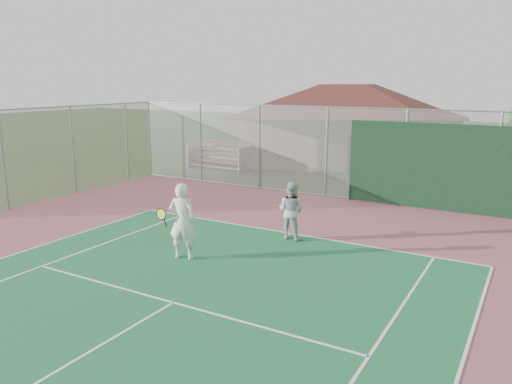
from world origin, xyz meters
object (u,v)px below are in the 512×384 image
(clubhouse, at_px, (347,116))
(player_white_front, at_px, (182,222))
(player_grey_back, at_px, (291,211))
(bleachers, at_px, (224,155))

(clubhouse, xyz_separation_m, player_white_front, (1.87, -17.13, -1.60))
(player_grey_back, bearing_deg, bleachers, -43.22)
(player_white_front, bearing_deg, player_grey_back, -137.40)
(player_grey_back, bearing_deg, clubhouse, -71.81)
(clubhouse, height_order, player_grey_back, clubhouse)
(player_white_front, bearing_deg, clubhouse, -101.08)
(bleachers, height_order, player_white_front, player_white_front)
(clubhouse, height_order, player_white_front, clubhouse)
(bleachers, bearing_deg, clubhouse, 50.67)
(clubhouse, relative_size, player_white_front, 6.97)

